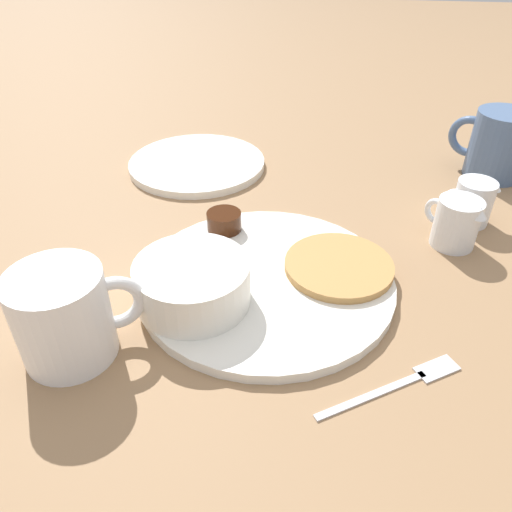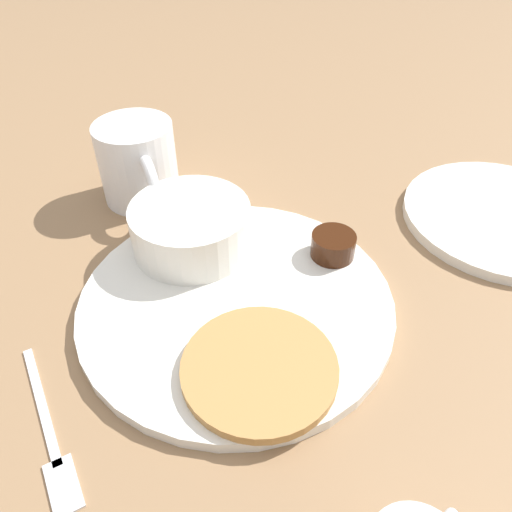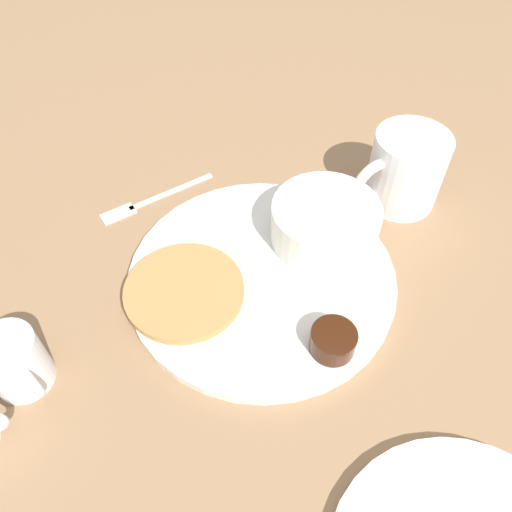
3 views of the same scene
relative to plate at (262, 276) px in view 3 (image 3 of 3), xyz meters
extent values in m
plane|color=#93704C|center=(0.00, 0.00, -0.01)|extent=(4.00, 4.00, 0.00)
cylinder|color=white|center=(0.00, 0.00, 0.00)|extent=(0.29, 0.29, 0.01)
cylinder|color=#B78447|center=(-0.08, -0.03, 0.01)|extent=(0.13, 0.13, 0.01)
cylinder|color=white|center=(0.07, 0.05, 0.03)|extent=(0.12, 0.12, 0.05)
cylinder|color=white|center=(0.07, 0.05, 0.05)|extent=(0.10, 0.10, 0.01)
cylinder|color=#38190A|center=(0.07, -0.09, 0.02)|extent=(0.04, 0.04, 0.02)
cylinder|color=white|center=(0.10, 0.05, 0.02)|extent=(0.05, 0.05, 0.02)
sphere|color=white|center=(0.10, 0.05, 0.03)|extent=(0.03, 0.03, 0.03)
cylinder|color=white|center=(0.18, 0.13, 0.04)|extent=(0.09, 0.09, 0.09)
torus|color=white|center=(0.13, 0.11, 0.04)|extent=(0.06, 0.04, 0.06)
cylinder|color=white|center=(-0.22, -0.12, 0.03)|extent=(0.05, 0.05, 0.06)
torus|color=white|center=(-0.20, -0.14, 0.03)|extent=(0.03, 0.03, 0.04)
cube|color=silver|center=(-0.11, 0.14, 0.00)|extent=(0.10, 0.07, 0.00)
cube|color=silver|center=(-0.17, 0.10, 0.00)|extent=(0.05, 0.04, 0.00)
camera|label=1|loc=(-0.05, 0.44, 0.36)|focal=35.00mm
camera|label=2|loc=(-0.32, -0.04, 0.34)|focal=35.00mm
camera|label=3|loc=(-0.01, -0.33, 0.43)|focal=35.00mm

